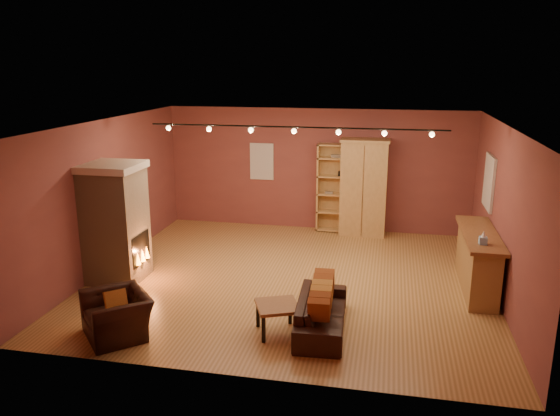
% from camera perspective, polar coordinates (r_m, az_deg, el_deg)
% --- Properties ---
extents(floor, '(7.00, 7.00, 0.00)m').
position_cam_1_polar(floor, '(9.96, 1.17, -7.42)').
color(floor, olive).
rests_on(floor, ground).
extents(ceiling, '(7.00, 7.00, 0.00)m').
position_cam_1_polar(ceiling, '(9.26, 1.26, 8.81)').
color(ceiling, '#57351B').
rests_on(ceiling, back_wall).
extents(back_wall, '(7.00, 0.02, 2.80)m').
position_cam_1_polar(back_wall, '(12.65, 3.87, 4.01)').
color(back_wall, brown).
rests_on(back_wall, floor).
extents(left_wall, '(0.02, 6.50, 2.80)m').
position_cam_1_polar(left_wall, '(10.69, -17.58, 1.32)').
color(left_wall, brown).
rests_on(left_wall, floor).
extents(right_wall, '(0.02, 6.50, 2.80)m').
position_cam_1_polar(right_wall, '(9.55, 22.33, -0.68)').
color(right_wall, brown).
rests_on(right_wall, floor).
extents(fireplace, '(1.01, 0.98, 2.12)m').
position_cam_1_polar(fireplace, '(10.05, -16.77, -1.47)').
color(fireplace, tan).
rests_on(fireplace, floor).
extents(back_window, '(0.56, 0.04, 0.86)m').
position_cam_1_polar(back_window, '(12.84, -1.91, 4.88)').
color(back_window, silver).
rests_on(back_window, back_wall).
extents(bookcase, '(0.83, 0.32, 2.03)m').
position_cam_1_polar(bookcase, '(12.57, 5.81, 2.19)').
color(bookcase, tan).
rests_on(bookcase, floor).
extents(armoire, '(1.07, 0.61, 2.18)m').
position_cam_1_polar(armoire, '(12.35, 8.72, 2.16)').
color(armoire, tan).
rests_on(armoire, floor).
extents(bar_counter, '(0.58, 2.13, 1.02)m').
position_cam_1_polar(bar_counter, '(9.95, 19.93, -5.19)').
color(bar_counter, '#A7814D').
rests_on(bar_counter, floor).
extents(tissue_box, '(0.13, 0.13, 0.23)m').
position_cam_1_polar(tissue_box, '(9.17, 20.47, -3.02)').
color(tissue_box, '#88B4D9').
rests_on(tissue_box, bar_counter).
extents(right_window, '(0.05, 0.90, 1.00)m').
position_cam_1_polar(right_window, '(10.83, 21.01, 2.55)').
color(right_window, silver).
rests_on(right_window, right_wall).
extents(loveseat, '(0.59, 1.75, 0.73)m').
position_cam_1_polar(loveseat, '(8.09, 4.37, -10.15)').
color(loveseat, black).
rests_on(loveseat, floor).
extents(armchair, '(1.10, 1.13, 0.84)m').
position_cam_1_polar(armchair, '(8.20, -16.71, -9.99)').
color(armchair, black).
rests_on(armchair, floor).
extents(coffee_table, '(0.76, 0.76, 0.44)m').
position_cam_1_polar(coffee_table, '(7.95, -0.28, -10.46)').
color(coffee_table, brown).
rests_on(coffee_table, floor).
extents(track_rail, '(5.20, 0.09, 0.13)m').
position_cam_1_polar(track_rail, '(9.47, 1.47, 8.23)').
color(track_rail, black).
rests_on(track_rail, ceiling).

